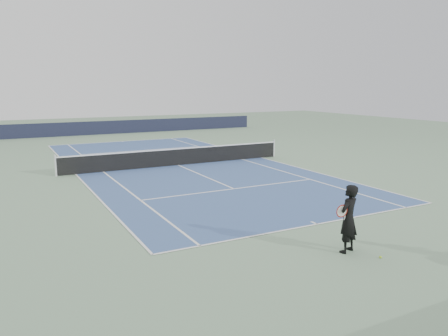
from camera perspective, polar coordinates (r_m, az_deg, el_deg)
name	(u,v)px	position (r m, az deg, el deg)	size (l,w,h in m)	color
ground	(178,165)	(24.40, -6.01, 0.35)	(80.00, 80.00, 0.00)	gray
court_surface	(178,165)	(24.40, -6.01, 0.36)	(10.97, 23.77, 0.01)	#3A568A
tennis_net	(178,156)	(24.32, -6.03, 1.52)	(12.90, 0.10, 1.07)	silver
windscreen_far	(105,128)	(41.34, -15.32, 5.12)	(30.00, 0.25, 1.20)	black
tennis_player	(348,219)	(12.02, 15.91, -6.39)	(0.86, 0.70, 1.84)	black
tennis_ball	(380,257)	(12.13, 19.76, -10.89)	(0.07, 0.07, 0.07)	#B1D62B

